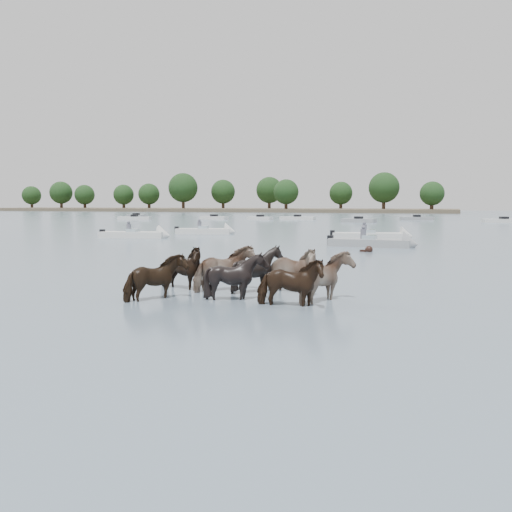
% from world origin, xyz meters
% --- Properties ---
extents(ground, '(400.00, 400.00, 0.00)m').
position_xyz_m(ground, '(0.00, 0.00, 0.00)').
color(ground, slate).
rests_on(ground, ground).
extents(shoreline, '(160.00, 30.00, 1.00)m').
position_xyz_m(shoreline, '(-70.00, 150.00, 0.50)').
color(shoreline, '#4C4233').
rests_on(shoreline, ground).
extents(pony_herd, '(6.72, 3.99, 1.67)m').
position_xyz_m(pony_herd, '(2.28, 2.44, 0.58)').
color(pony_herd, black).
rests_on(pony_herd, ground).
extents(swimming_pony, '(0.72, 0.44, 0.44)m').
position_xyz_m(swimming_pony, '(3.57, 18.31, 0.10)').
color(swimming_pony, black).
rests_on(swimming_pony, ground).
extents(motorboat_a, '(5.84, 2.71, 1.92)m').
position_xyz_m(motorboat_a, '(-14.97, 24.53, 0.23)').
color(motorboat_a, silver).
rests_on(motorboat_a, ground).
extents(motorboat_b, '(5.70, 1.74, 1.92)m').
position_xyz_m(motorboat_b, '(3.88, 22.07, 0.23)').
color(motorboat_b, gray).
rests_on(motorboat_b, ground).
extents(motorboat_c, '(6.31, 2.96, 1.92)m').
position_xyz_m(motorboat_c, '(2.86, 29.46, 0.22)').
color(motorboat_c, silver).
rests_on(motorboat_c, ground).
extents(motorboat_f, '(5.52, 2.95, 1.92)m').
position_xyz_m(motorboat_f, '(-12.11, 31.39, 0.23)').
color(motorboat_f, silver).
rests_on(motorboat_f, ground).
extents(distant_flotilla, '(103.50, 27.77, 0.93)m').
position_xyz_m(distant_flotilla, '(1.06, 73.85, 0.26)').
color(distant_flotilla, gray).
rests_on(distant_flotilla, ground).
extents(treeline, '(152.38, 20.53, 12.52)m').
position_xyz_m(treeline, '(-66.64, 149.38, 6.48)').
color(treeline, '#382619').
rests_on(treeline, ground).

